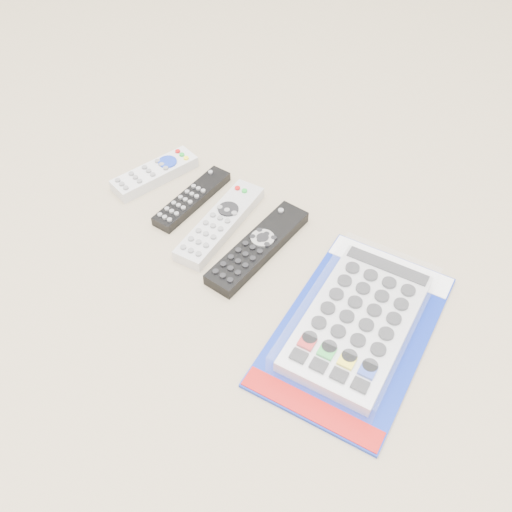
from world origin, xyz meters
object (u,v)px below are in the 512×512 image
Objects in this scene: remote_small_grey at (155,173)px; remote_large_black at (258,247)px; remote_silver_dvd at (220,223)px; jumbo_remote_packaged at (358,320)px; remote_slim_black at (192,198)px.

remote_small_grey is 0.78× the size of remote_large_black.
remote_silver_dvd is 0.08m from remote_large_black.
jumbo_remote_packaged reaches higher than remote_small_grey.
remote_large_black is at bearing -11.51° from remote_silver_dvd.
remote_small_grey is 0.17m from remote_silver_dvd.
remote_large_black is at bearing 163.13° from jumbo_remote_packaged.
remote_small_grey and remote_silver_dvd have the same top height.
remote_small_grey reaches higher than remote_slim_black.
remote_slim_black is 0.35m from jumbo_remote_packaged.
remote_slim_black is 0.81× the size of remote_large_black.
remote_large_black is 0.19m from jumbo_remote_packaged.
remote_slim_black is 0.15m from remote_large_black.
remote_silver_dvd is 0.60× the size of jumbo_remote_packaged.
remote_silver_dvd is at bearing 175.70° from remote_large_black.
remote_small_grey is 0.48× the size of jumbo_remote_packaged.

